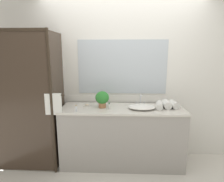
{
  "coord_description": "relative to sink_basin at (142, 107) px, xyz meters",
  "views": [
    {
      "loc": [
        -0.04,
        -2.68,
        1.71
      ],
      "look_at": [
        -0.15,
        0.0,
        1.15
      ],
      "focal_mm": 30.38,
      "sensor_mm": 36.0,
      "label": 1
    }
  ],
  "objects": [
    {
      "name": "shower_enclosure",
      "position": [
        -1.56,
        -0.14,
        0.1
      ],
      "size": [
        1.2,
        0.59,
        2.0
      ],
      "color": "#2D2319",
      "rests_on": "ground_plane"
    },
    {
      "name": "sink_basin",
      "position": [
        0.0,
        0.0,
        0.0
      ],
      "size": [
        0.4,
        0.3,
        0.06
      ],
      "primitive_type": "ellipsoid",
      "color": "white",
      "rests_on": "vanity_cabinet"
    },
    {
      "name": "wall_back_with_mirror",
      "position": [
        -0.28,
        0.39,
        0.37
      ],
      "size": [
        4.4,
        0.06,
        2.6
      ],
      "color": "silver",
      "rests_on": "ground_plane"
    },
    {
      "name": "rolled_towel_near_edge",
      "position": [
        0.48,
        0.07,
        0.02
      ],
      "size": [
        0.12,
        0.21,
        0.1
      ],
      "primitive_type": "cylinder",
      "rotation": [
        1.57,
        0.0,
        0.08
      ],
      "color": "white",
      "rests_on": "vanity_cabinet"
    },
    {
      "name": "vanity_cabinet",
      "position": [
        -0.28,
        0.06,
        -0.48
      ],
      "size": [
        1.8,
        0.58,
        0.9
      ],
      "color": "#9E9993",
      "rests_on": "ground_plane"
    },
    {
      "name": "rolled_towel_middle",
      "position": [
        0.37,
        0.07,
        0.02
      ],
      "size": [
        0.11,
        0.22,
        0.11
      ],
      "primitive_type": "cylinder",
      "rotation": [
        1.57,
        0.0,
        -0.0
      ],
      "color": "white",
      "rests_on": "vanity_cabinet"
    },
    {
      "name": "rolled_towel_far_edge",
      "position": [
        0.26,
        0.03,
        0.02
      ],
      "size": [
        0.14,
        0.25,
        0.09
      ],
      "primitive_type": "cylinder",
      "rotation": [
        1.57,
        0.0,
        -0.19
      ],
      "color": "white",
      "rests_on": "vanity_cabinet"
    },
    {
      "name": "amenity_bottle_shampoo",
      "position": [
        -0.92,
        -0.16,
        0.01
      ],
      "size": [
        0.03,
        0.03,
        0.09
      ],
      "color": "silver",
      "rests_on": "vanity_cabinet"
    },
    {
      "name": "potted_plant",
      "position": [
        -0.57,
        0.05,
        0.11
      ],
      "size": [
        0.2,
        0.2,
        0.24
      ],
      "color": "#B77A51",
      "rests_on": "vanity_cabinet"
    },
    {
      "name": "soap_dish",
      "position": [
        -0.81,
        0.1,
        -0.02
      ],
      "size": [
        0.1,
        0.07,
        0.04
      ],
      "color": "silver",
      "rests_on": "vanity_cabinet"
    },
    {
      "name": "ground_plane",
      "position": [
        -0.28,
        0.05,
        -0.93
      ],
      "size": [
        8.0,
        8.0,
        0.0
      ],
      "primitive_type": "plane",
      "color": "silver"
    },
    {
      "name": "faucet",
      "position": [
        0.0,
        0.18,
        0.02
      ],
      "size": [
        0.17,
        0.12,
        0.17
      ],
      "color": "silver",
      "rests_on": "vanity_cabinet"
    },
    {
      "name": "amenity_bottle_body_wash",
      "position": [
        -0.47,
        -0.04,
        0.01
      ],
      "size": [
        0.03,
        0.03,
        0.1
      ],
      "color": "white",
      "rests_on": "vanity_cabinet"
    }
  ]
}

